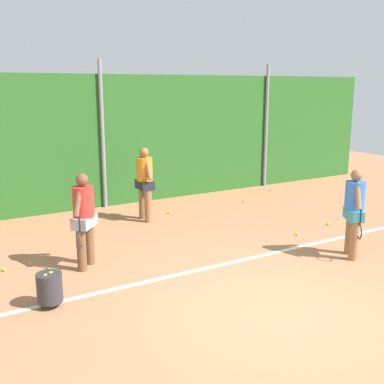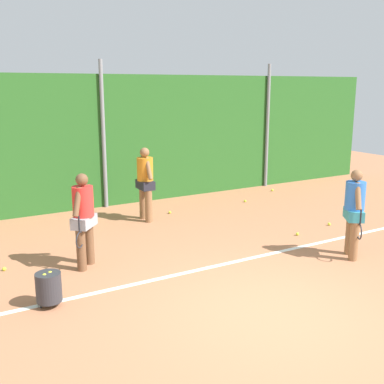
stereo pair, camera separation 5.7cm
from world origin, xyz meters
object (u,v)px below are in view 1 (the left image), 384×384
object	(u,v)px
tennis_ball_3	(329,224)
player_backcourt_far	(145,180)
player_midcourt	(84,216)
tennis_ball_5	(362,210)
tennis_ball_4	(244,201)
tennis_ball_6	(271,190)
tennis_ball_7	(4,269)
tennis_ball_2	(297,234)
tennis_ball_9	(169,212)
ball_hopper	(50,287)
player_foreground_near	(354,209)

from	to	relation	value
tennis_ball_3	player_backcourt_far	bearing A→B (deg)	144.13
player_midcourt	tennis_ball_5	bearing A→B (deg)	133.31
tennis_ball_4	tennis_ball_6	bearing A→B (deg)	24.52
tennis_ball_6	tennis_ball_7	size ratio (longest dim) A/B	1.00
tennis_ball_2	tennis_ball_6	xyz separation A→B (m)	(2.25, 3.55, 0.00)
player_midcourt	tennis_ball_7	bearing A→B (deg)	-69.78
tennis_ball_6	tennis_ball_9	size ratio (longest dim) A/B	1.00
ball_hopper	tennis_ball_2	xyz separation A→B (m)	(5.27, 0.67, -0.26)
ball_hopper	tennis_ball_3	size ratio (longest dim) A/B	7.78
tennis_ball_3	tennis_ball_9	bearing A→B (deg)	134.69
tennis_ball_2	tennis_ball_6	bearing A→B (deg)	57.62
tennis_ball_7	tennis_ball_4	bearing A→B (deg)	15.97
tennis_ball_6	tennis_ball_9	distance (m)	3.84
ball_hopper	tennis_ball_2	bearing A→B (deg)	7.20
player_foreground_near	player_backcourt_far	bearing A→B (deg)	-115.66
player_midcourt	tennis_ball_9	distance (m)	3.78
player_midcourt	player_backcourt_far	size ratio (longest dim) A/B	0.97
tennis_ball_4	tennis_ball_6	xyz separation A→B (m)	(1.50, 0.68, 0.00)
ball_hopper	tennis_ball_6	size ratio (longest dim) A/B	7.78
player_midcourt	tennis_ball_3	size ratio (longest dim) A/B	24.92
player_midcourt	tennis_ball_5	world-z (taller)	player_midcourt
tennis_ball_6	tennis_ball_7	distance (m)	8.27
tennis_ball_6	tennis_ball_5	bearing A→B (deg)	-81.40
tennis_ball_3	tennis_ball_6	distance (m)	3.55
tennis_ball_3	tennis_ball_7	distance (m)	6.79
tennis_ball_3	tennis_ball_5	distance (m)	1.63
tennis_ball_3	ball_hopper	bearing A→B (deg)	-172.38
player_midcourt	tennis_ball_3	distance (m)	5.56
tennis_ball_6	tennis_ball_7	bearing A→B (deg)	-162.33
ball_hopper	tennis_ball_7	size ratio (longest dim) A/B	7.78
player_backcourt_far	tennis_ball_5	size ratio (longest dim) A/B	25.76
player_midcourt	player_foreground_near	bearing A→B (deg)	108.40
ball_hopper	tennis_ball_3	bearing A→B (deg)	7.62
player_midcourt	tennis_ball_2	xyz separation A→B (m)	(4.37, -0.52, -0.89)
player_midcourt	tennis_ball_4	size ratio (longest dim) A/B	24.92
tennis_ball_4	player_midcourt	bearing A→B (deg)	-155.37
tennis_ball_2	tennis_ball_4	bearing A→B (deg)	75.35
ball_hopper	tennis_ball_6	world-z (taller)	ball_hopper
tennis_ball_6	tennis_ball_9	world-z (taller)	same
player_foreground_near	tennis_ball_6	xyz separation A→B (m)	(2.27, 4.98, -0.87)
tennis_ball_2	tennis_ball_3	size ratio (longest dim) A/B	1.00
tennis_ball_5	ball_hopper	bearing A→B (deg)	-170.95
tennis_ball_6	tennis_ball_9	xyz separation A→B (m)	(-3.78, -0.69, 0.00)
tennis_ball_5	tennis_ball_7	distance (m)	8.33
tennis_ball_2	tennis_ball_4	size ratio (longest dim) A/B	1.00
tennis_ball_2	ball_hopper	bearing A→B (deg)	-172.80
player_foreground_near	tennis_ball_2	size ratio (longest dim) A/B	24.59
ball_hopper	tennis_ball_9	xyz separation A→B (m)	(3.74, 3.53, -0.26)
tennis_ball_4	tennis_ball_5	xyz separation A→B (m)	(1.95, -2.26, 0.00)
ball_hopper	tennis_ball_5	world-z (taller)	ball_hopper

